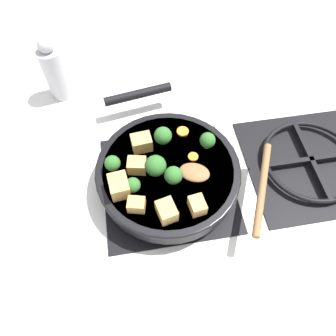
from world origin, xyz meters
The scene contains 20 objects.
ground_plane centered at (0.00, 0.00, 0.00)m, with size 2.40×2.40×0.00m, color silver.
front_burner_grate centered at (0.00, 0.00, 0.01)m, with size 0.31×0.31×0.03m.
rear_burner_grate centered at (0.00, 0.36, 0.01)m, with size 0.31×0.31×0.03m.
skillet_pan centered at (0.00, 0.00, 0.05)m, with size 0.44×0.33×0.05m.
wooden_spoon centered at (0.06, 0.13, 0.08)m, with size 0.21×0.23×0.02m.
tofu_cube_center_large centered at (0.11, -0.02, 0.09)m, with size 0.04×0.04×0.04m, color tan.
tofu_cube_near_handle centered at (-0.07, -0.05, 0.09)m, with size 0.05×0.04×0.04m, color tan.
tofu_cube_east_chunk centered at (-0.01, -0.07, 0.09)m, with size 0.04×0.03×0.03m, color tan.
tofu_cube_west_chunk centered at (0.11, 0.04, 0.09)m, with size 0.04×0.03×0.03m, color tan.
tofu_cube_back_piece centered at (0.04, -0.11, 0.10)m, with size 0.05×0.04×0.04m, color tan.
tofu_cube_front_piece centered at (0.09, -0.08, 0.09)m, with size 0.04×0.03×0.03m, color tan.
broccoli_floret_near_spoon centered at (-0.07, 0.00, 0.10)m, with size 0.04×0.04×0.05m.
broccoli_floret_center_top centered at (0.04, 0.01, 0.10)m, with size 0.04×0.04×0.05m.
broccoli_floret_east_rim centered at (-0.02, -0.12, 0.10)m, with size 0.04×0.04×0.04m.
broccoli_floret_west_rim centered at (0.04, -0.08, 0.10)m, with size 0.03×0.03×0.04m.
broccoli_floret_north_edge centered at (-0.04, 0.10, 0.10)m, with size 0.04×0.04×0.04m.
broccoli_floret_south_cluster centered at (0.01, -0.03, 0.10)m, with size 0.05×0.05×0.05m.
carrot_slice_orange_thin centered at (-0.09, 0.05, 0.08)m, with size 0.03×0.03×0.01m, color orange.
carrot_slice_near_center centered at (-0.02, 0.06, 0.08)m, with size 0.02×0.02×0.01m, color orange.
pepper_mill centered at (-0.35, -0.25, 0.09)m, with size 0.06×0.06×0.19m.
Camera 1 is at (0.38, -0.06, 0.70)m, focal length 35.00 mm.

